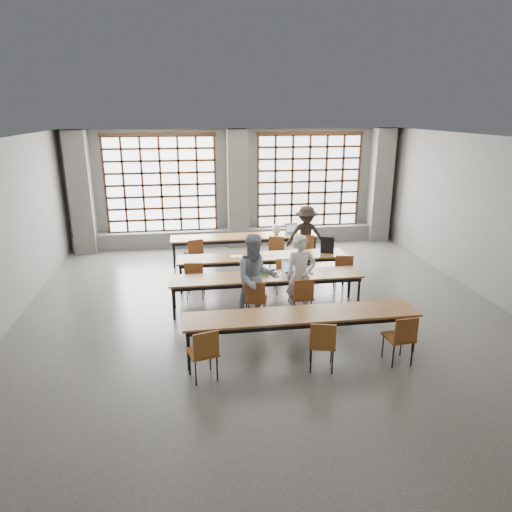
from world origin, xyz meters
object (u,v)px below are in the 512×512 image
at_px(student_female, 256,278).
at_px(backpack, 327,244).
at_px(chair_back_left, 195,251).
at_px(student_male, 301,277).
at_px(desk_row_b, 262,258).
at_px(green_box, 264,272).
at_px(chair_near_mid, 322,341).
at_px(phone, 276,277).
at_px(desk_row_c, 266,279).
at_px(desk_row_d, 302,317).
at_px(laptop_front, 291,270).
at_px(chair_front_right, 302,294).
at_px(mouse, 311,273).
at_px(red_pouch, 203,349).
at_px(chair_mid_right, 343,268).
at_px(chair_back_mid, 277,248).
at_px(chair_mid_left, 195,276).
at_px(student_back, 306,236).
at_px(laptop_back, 292,231).
at_px(chair_back_right, 306,247).
at_px(desk_row_a, 244,238).
at_px(chair_near_left, 204,350).
at_px(plastic_bag, 276,229).

distance_m(student_female, backpack, 2.79).
bearing_deg(chair_back_left, student_male, -56.50).
distance_m(desk_row_b, green_box, 1.30).
xyz_separation_m(chair_near_mid, phone, (-0.27, 2.44, 0.20)).
xyz_separation_m(desk_row_c, desk_row_d, (0.27, -1.92, 0.00)).
bearing_deg(laptop_front, chair_front_right, -85.38).
bearing_deg(chair_front_right, mouse, 60.35).
distance_m(chair_back_left, mouse, 3.53).
bearing_deg(red_pouch, chair_front_right, 42.14).
height_order(chair_mid_right, mouse, chair_mid_right).
bearing_deg(chair_back_left, chair_back_mid, 0.01).
bearing_deg(chair_back_mid, chair_mid_left, -140.01).
distance_m(student_back, laptop_back, 0.66).
relative_size(desk_row_d, phone, 30.77).
relative_size(chair_back_mid, student_male, 0.51).
distance_m(mouse, red_pouch, 3.42).
xyz_separation_m(chair_mid_left, laptop_back, (2.77, 2.58, 0.25)).
distance_m(desk_row_b, mouse, 1.61).
xyz_separation_m(desk_row_c, chair_front_right, (0.60, -0.63, -0.13)).
bearing_deg(backpack, chair_mid_right, -54.75).
relative_size(green_box, backpack, 0.62).
xyz_separation_m(chair_back_right, laptop_back, (-0.23, 0.74, 0.25)).
distance_m(desk_row_a, red_pouch, 5.83).
xyz_separation_m(desk_row_b, laptop_front, (0.41, -1.25, 0.13)).
distance_m(student_male, student_female, 0.90).
bearing_deg(chair_mid_left, chair_near_left, -88.79).
distance_m(desk_row_a, chair_mid_right, 3.16).
relative_size(backpack, red_pouch, 2.00).
bearing_deg(chair_back_right, desk_row_b, -138.92).
xyz_separation_m(chair_front_right, student_male, (-0.00, 0.13, 0.32)).
distance_m(chair_mid_right, green_box, 2.09).
height_order(green_box, phone, green_box).
distance_m(desk_row_a, student_male, 3.76).
height_order(chair_back_right, student_male, student_male).
xyz_separation_m(backpack, red_pouch, (-3.16, -3.88, -0.43)).
distance_m(chair_back_mid, plastic_bag, 0.77).
bearing_deg(chair_front_right, red_pouch, -137.86).
height_order(chair_back_mid, student_female, student_female).
bearing_deg(red_pouch, phone, 55.82).
bearing_deg(laptop_back, chair_mid_right, -76.31).
bearing_deg(desk_row_b, chair_back_left, 142.32).
bearing_deg(chair_near_left, chair_mid_left, 91.21).
height_order(student_male, phone, student_male).
distance_m(chair_back_left, chair_mid_right, 3.83).
xyz_separation_m(chair_back_left, mouse, (2.39, -2.59, 0.21)).
distance_m(desk_row_b, backpack, 1.62).
xyz_separation_m(chair_back_left, backpack, (3.17, -1.16, 0.39)).
bearing_deg(desk_row_b, plastic_bag, 69.45).
relative_size(chair_back_left, chair_near_left, 1.00).
height_order(laptop_front, plastic_bag, plastic_bag).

